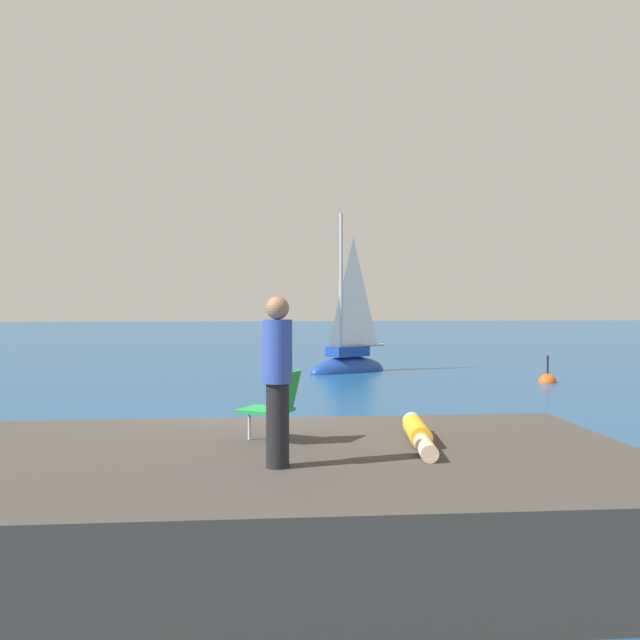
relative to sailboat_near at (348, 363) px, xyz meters
name	(u,v)px	position (x,y,z in m)	size (l,w,h in m)	color
ground_plane	(239,466)	(-3.81, -14.76, -0.34)	(160.00, 160.00, 0.00)	navy
shore_ledge	(279,500)	(-3.37, -18.57, 0.16)	(7.68, 4.62, 1.00)	#423D38
boulder_seaward	(285,481)	(-3.16, -15.78, -0.34)	(1.35, 1.08, 0.74)	#3F4031
boulder_inland	(70,494)	(-6.05, -16.16, -0.34)	(1.43, 1.14, 0.79)	#393E2F
sailboat_near	(348,363)	(0.00, 0.00, 0.00)	(3.40, 2.67, 6.27)	#193D99
person_sunbather	(418,434)	(-1.82, -18.29, 0.77)	(0.40, 1.76, 0.25)	gold
person_standing	(278,376)	(-3.41, -19.25, 1.52)	(0.28, 0.28, 1.62)	black
beach_chair	(274,403)	(-3.39, -18.01, 1.10)	(0.76, 0.72, 0.80)	green
marker_buoy	(548,382)	(5.77, -4.03, -0.33)	(0.56, 0.56, 1.13)	#EA5114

